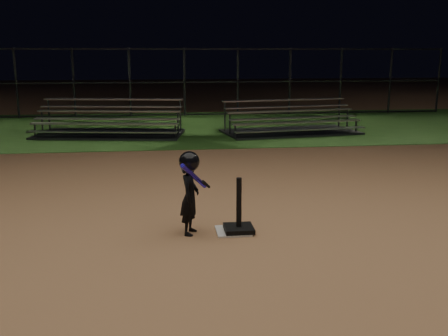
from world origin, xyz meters
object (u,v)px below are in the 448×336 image
batting_tee (239,221)px  child_batter (190,191)px  home_plate (233,231)px  bleacher_right (291,127)px  bleacher_left (110,128)px

batting_tee → child_batter: size_ratio=0.65×
home_plate → bleacher_right: bearing=70.9°
bleacher_left → bleacher_right: (5.26, -0.23, -0.01)m
bleacher_left → bleacher_right: 5.26m
batting_tee → bleacher_left: size_ratio=0.17×
home_plate → child_batter: (-0.57, 0.00, 0.58)m
home_plate → bleacher_right: bleacher_right is taller
home_plate → bleacher_left: size_ratio=0.10×
batting_tee → child_batter: bearing=177.0°
batting_tee → child_batter: child_batter is taller
home_plate → child_batter: size_ratio=0.41×
home_plate → bleacher_left: 8.88m
home_plate → bleacher_right: 8.81m
home_plate → bleacher_right: size_ratio=0.11×
bleacher_left → bleacher_right: bearing=6.6°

